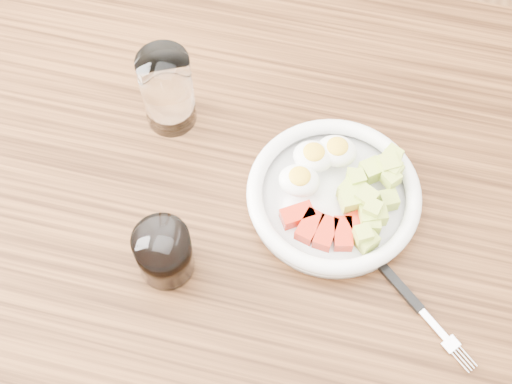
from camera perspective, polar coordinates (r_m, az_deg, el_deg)
ground at (r=1.70m, az=0.25°, el=-13.08°), size 4.00×4.00×0.00m
dining_table at (r=1.07m, az=0.40°, el=-3.86°), size 1.50×0.90×0.77m
bowl at (r=0.97m, az=6.36°, el=-0.07°), size 0.24×0.24×0.06m
fork at (r=0.94m, az=12.31°, el=-8.39°), size 0.15×0.13×0.01m
water_glass at (r=1.01m, az=-7.11°, el=8.05°), size 0.07×0.07×0.13m
coffee_glass at (r=0.91m, az=-7.37°, el=-4.85°), size 0.07×0.07×0.08m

